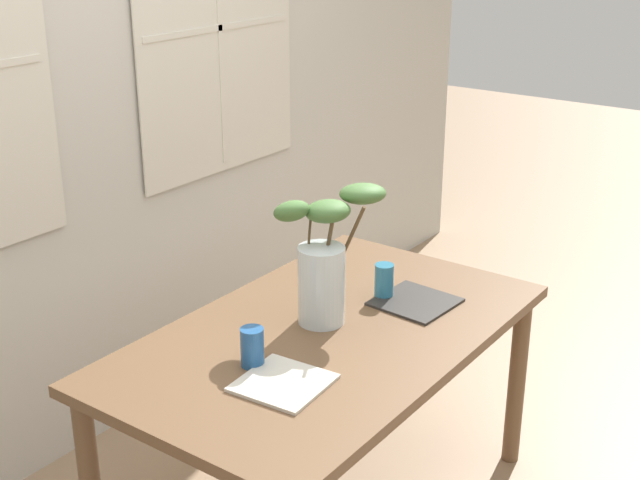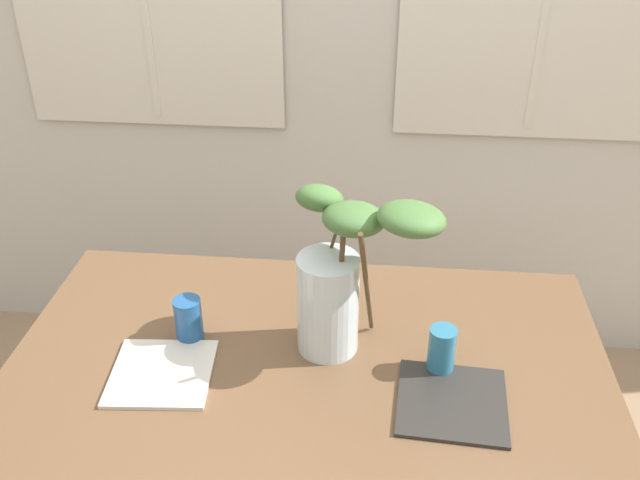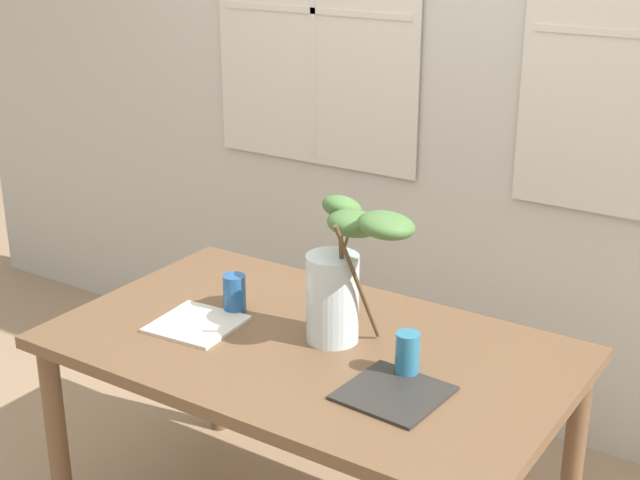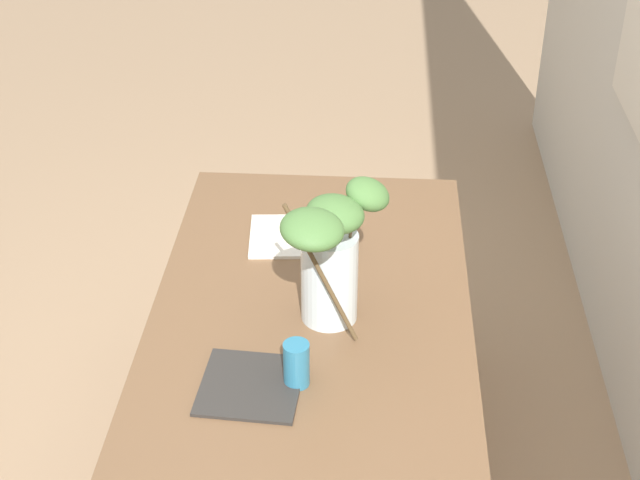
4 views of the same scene
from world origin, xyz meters
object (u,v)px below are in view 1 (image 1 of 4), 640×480
(vase_with_branches, at_px, (326,260))
(drinking_glass_blue_right, at_px, (384,281))
(drinking_glass_blue_left, at_px, (252,347))
(dining_table, at_px, (326,354))
(plate_square_left, at_px, (283,383))
(plate_square_right, at_px, (415,302))

(vase_with_branches, bearing_deg, drinking_glass_blue_right, -15.88)
(drinking_glass_blue_left, bearing_deg, dining_table, -8.55)
(plate_square_left, bearing_deg, drinking_glass_blue_left, 76.45)
(plate_square_right, bearing_deg, plate_square_left, 177.36)
(dining_table, height_order, drinking_glass_blue_left, drinking_glass_blue_left)
(dining_table, xyz_separation_m, drinking_glass_blue_left, (-0.31, 0.05, 0.14))
(drinking_glass_blue_left, bearing_deg, plate_square_left, -103.55)
(drinking_glass_blue_right, xyz_separation_m, plate_square_left, (-0.67, -0.08, -0.06))
(dining_table, xyz_separation_m, drinking_glass_blue_right, (0.32, -0.01, 0.15))
(vase_with_branches, relative_size, plate_square_left, 1.85)
(drinking_glass_blue_left, xyz_separation_m, plate_square_right, (0.66, -0.17, -0.06))
(dining_table, relative_size, drinking_glass_blue_right, 12.14)
(drinking_glass_blue_left, height_order, drinking_glass_blue_right, drinking_glass_blue_right)
(drinking_glass_blue_left, relative_size, drinking_glass_blue_right, 0.99)
(dining_table, height_order, drinking_glass_blue_right, drinking_glass_blue_right)
(dining_table, bearing_deg, vase_with_branches, 37.35)
(plate_square_left, bearing_deg, vase_with_branches, 19.92)
(plate_square_right, bearing_deg, drinking_glass_blue_right, 101.16)
(dining_table, height_order, plate_square_right, plate_square_right)
(dining_table, relative_size, drinking_glass_blue_left, 12.29)
(plate_square_left, xyz_separation_m, plate_square_right, (0.69, -0.03, -0.00))
(vase_with_branches, xyz_separation_m, plate_square_right, (0.27, -0.18, -0.20))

